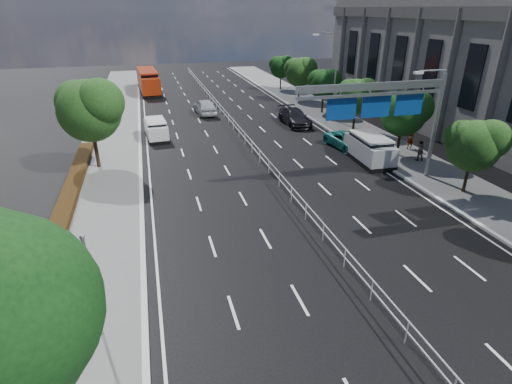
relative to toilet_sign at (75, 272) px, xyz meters
name	(u,v)px	position (x,y,z in m)	size (l,w,h in m)	color
ground	(361,288)	(10.95, 0.00, -2.94)	(160.00, 160.00, 0.00)	black
sidewalk_near	(74,340)	(-0.55, 0.00, -2.87)	(5.00, 140.00, 0.14)	slate
kerb_near	(145,327)	(1.95, 0.00, -2.87)	(0.25, 140.00, 0.15)	silver
median_fence	(241,133)	(10.95, 22.50, -2.42)	(0.05, 85.00, 1.02)	silver
hedge_near	(45,264)	(-2.35, 5.00, -2.58)	(1.00, 36.00, 0.44)	black
toilet_sign	(75,272)	(0.00, 0.00, 0.00)	(1.62, 0.18, 4.34)	gray
overhead_gantry	(388,101)	(17.69, 10.05, 2.66)	(10.24, 0.38, 7.45)	gray
streetlight_far	(333,71)	(21.46, 26.00, 2.27)	(2.78, 2.40, 9.00)	gray
civic_hall	(474,60)	(34.67, 22.00, 3.33)	(14.40, 36.00, 14.35)	slate
near_tree_back	(90,107)	(-0.99, 17.97, 1.67)	(4.84, 4.51, 6.69)	black
far_tree_c	(475,143)	(22.20, 6.98, 0.48)	(3.52, 3.28, 4.94)	black
far_tree_d	(404,111)	(22.20, 14.48, 0.74)	(3.85, 3.59, 5.34)	black
far_tree_e	(357,95)	(22.20, 21.98, 0.61)	(3.63, 3.38, 5.13)	black
far_tree_f	(324,82)	(22.20, 29.48, 0.55)	(3.52, 3.28, 5.02)	black
far_tree_g	(300,71)	(22.20, 36.98, 0.81)	(3.96, 3.69, 5.45)	black
far_tree_h	(281,66)	(22.20, 44.48, 0.48)	(3.41, 3.18, 4.91)	black
white_minivan	(156,129)	(3.50, 24.56, -2.07)	(2.10, 4.23, 1.78)	black
red_bus	(148,81)	(3.45, 47.79, -1.31)	(3.13, 10.61, 3.13)	black
near_car_silver	(205,107)	(9.23, 32.76, -2.09)	(2.01, 4.99, 1.70)	silver
near_car_dark	(146,80)	(3.19, 54.38, -2.25)	(1.47, 4.20, 1.38)	black
silver_minivan	(369,149)	(19.25, 14.00, -1.91)	(2.38, 5.14, 2.10)	black
parked_car_teal	(347,141)	(19.10, 17.42, -2.29)	(2.16, 4.68, 1.30)	#166761
parked_car_dark	(295,117)	(17.45, 25.77, -2.15)	(2.22, 5.45, 1.58)	black
pedestrian_a	(410,139)	(23.97, 15.53, -1.95)	(0.63, 0.41, 1.71)	gray
pedestrian_b	(419,151)	(22.94, 12.85, -2.02)	(0.77, 0.60, 1.58)	gray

